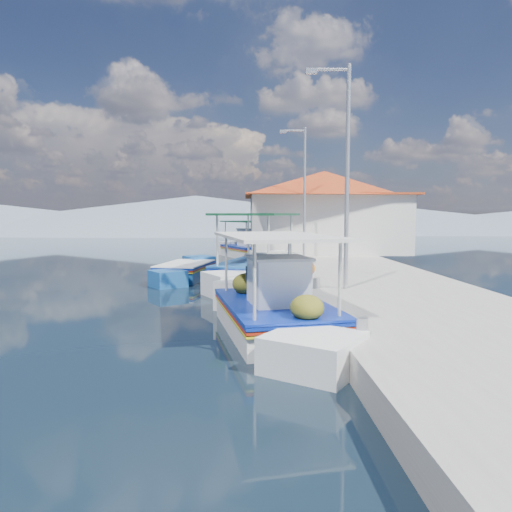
{
  "coord_description": "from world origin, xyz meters",
  "views": [
    {
      "loc": [
        1.82,
        -10.67,
        2.53
      ],
      "look_at": [
        2.17,
        3.16,
        1.3
      ],
      "focal_mm": 32.83,
      "sensor_mm": 36.0,
      "label": 1
    }
  ],
  "objects": [
    {
      "name": "ground",
      "position": [
        0.0,
        0.0,
        0.0
      ],
      "size": [
        160.0,
        160.0,
        0.0
      ],
      "primitive_type": "plane",
      "color": "black",
      "rests_on": "ground"
    },
    {
      "name": "quay",
      "position": [
        5.9,
        6.0,
        0.25
      ],
      "size": [
        5.0,
        44.0,
        0.5
      ],
      "primitive_type": "cube",
      "color": "#A3A099",
      "rests_on": "ground"
    },
    {
      "name": "bollards",
      "position": [
        3.8,
        5.25,
        0.65
      ],
      "size": [
        0.2,
        17.2,
        0.3
      ],
      "color": "#A5A8AD",
      "rests_on": "quay"
    },
    {
      "name": "main_caique",
      "position": [
        2.48,
        -0.77,
        0.45
      ],
      "size": [
        2.91,
        6.96,
        2.33
      ],
      "rotation": [
        0.0,
        0.0,
        -0.19
      ],
      "color": "white",
      "rests_on": "ground"
    },
    {
      "name": "caique_green_canopy",
      "position": [
        2.26,
        6.34,
        0.43
      ],
      "size": [
        3.78,
        7.26,
        2.85
      ],
      "rotation": [
        0.0,
        0.0,
        0.31
      ],
      "color": "white",
      "rests_on": "ground"
    },
    {
      "name": "caique_blue_hull",
      "position": [
        -0.51,
        7.61,
        0.26
      ],
      "size": [
        2.29,
        5.31,
        0.96
      ],
      "rotation": [
        0.0,
        0.0,
        0.2
      ],
      "color": "#184F92",
      "rests_on": "ground"
    },
    {
      "name": "caique_far",
      "position": [
        2.02,
        17.1,
        0.44
      ],
      "size": [
        3.76,
        6.24,
        2.39
      ],
      "rotation": [
        0.0,
        0.0,
        -0.42
      ],
      "color": "white",
      "rests_on": "ground"
    },
    {
      "name": "harbor_building",
      "position": [
        6.2,
        15.0,
        2.78
      ],
      "size": [
        10.49,
        10.49,
        4.4
      ],
      "color": "silver",
      "rests_on": "quay"
    },
    {
      "name": "lamp_post_near",
      "position": [
        4.51,
        2.0,
        3.85
      ],
      "size": [
        1.21,
        0.14,
        6.0
      ],
      "color": "#A5A8AD",
      "rests_on": "quay"
    },
    {
      "name": "lamp_post_far",
      "position": [
        4.51,
        11.0,
        3.85
      ],
      "size": [
        1.21,
        0.14,
        6.0
      ],
      "color": "#A5A8AD",
      "rests_on": "quay"
    },
    {
      "name": "mountain_ridge",
      "position": [
        6.54,
        56.0,
        2.04
      ],
      "size": [
        171.4,
        96.0,
        5.5
      ],
      "color": "slate",
      "rests_on": "ground"
    }
  ]
}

